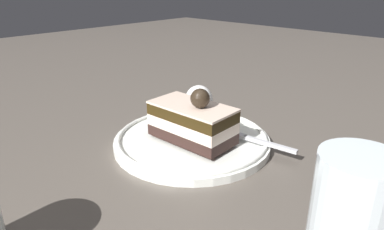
% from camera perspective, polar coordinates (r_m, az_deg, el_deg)
% --- Properties ---
extents(ground_plane, '(2.40, 2.40, 0.00)m').
position_cam_1_polar(ground_plane, '(0.49, 0.71, -5.84)').
color(ground_plane, '#585048').
extents(dessert_plate, '(0.22, 0.22, 0.02)m').
position_cam_1_polar(dessert_plate, '(0.50, 0.00, -4.05)').
color(dessert_plate, white).
rests_on(dessert_plate, ground_plane).
extents(cake_slice, '(0.12, 0.06, 0.08)m').
position_cam_1_polar(cake_slice, '(0.47, 0.33, -0.89)').
color(cake_slice, black).
rests_on(cake_slice, dessert_plate).
extents(whipped_cream_dollop, '(0.04, 0.04, 0.05)m').
position_cam_1_polar(whipped_cream_dollop, '(0.56, 1.13, 2.48)').
color(whipped_cream_dollop, white).
rests_on(whipped_cream_dollop, dessert_plate).
extents(fork, '(0.12, 0.02, 0.00)m').
position_cam_1_polar(fork, '(0.48, 9.96, -3.97)').
color(fork, silver).
rests_on(fork, dessert_plate).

